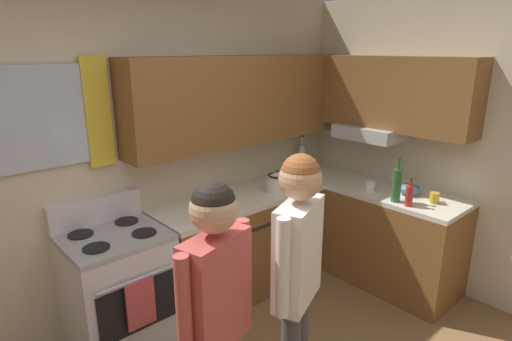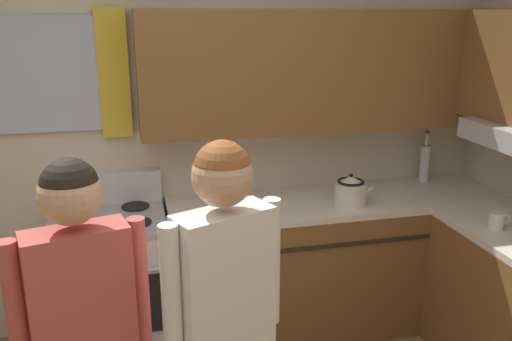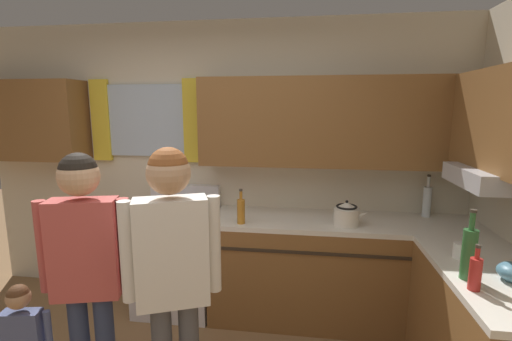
% 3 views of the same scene
% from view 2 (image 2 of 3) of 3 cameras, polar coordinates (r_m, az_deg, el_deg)
% --- Properties ---
extents(back_wall_unit, '(4.60, 0.42, 2.60)m').
position_cam_2_polar(back_wall_unit, '(3.40, -10.39, 6.20)').
color(back_wall_unit, beige).
rests_on(back_wall_unit, ground).
extents(kitchen_counter_run, '(2.21, 1.77, 0.90)m').
position_cam_2_polar(kitchen_counter_run, '(3.56, 14.55, -10.98)').
color(kitchen_counter_run, brown).
rests_on(kitchen_counter_run, ground).
extents(stove_oven, '(0.67, 0.67, 1.10)m').
position_cam_2_polar(stove_oven, '(3.46, -15.04, -11.50)').
color(stove_oven, silver).
rests_on(stove_oven, ground).
extents(bottle_tall_clear, '(0.07, 0.07, 0.37)m').
position_cam_2_polar(bottle_tall_clear, '(3.97, 17.54, 0.85)').
color(bottle_tall_clear, silver).
rests_on(bottle_tall_clear, kitchen_counter_run).
extents(bottle_oil_amber, '(0.06, 0.06, 0.29)m').
position_cam_2_polar(bottle_oil_amber, '(3.08, -3.97, -3.53)').
color(bottle_oil_amber, '#B27223').
rests_on(bottle_oil_amber, kitchen_counter_run).
extents(mug_ceramic_white, '(0.13, 0.08, 0.09)m').
position_cam_2_polar(mug_ceramic_white, '(3.27, 24.29, -4.90)').
color(mug_ceramic_white, white).
rests_on(mug_ceramic_white, kitchen_counter_run).
extents(stovetop_kettle, '(0.27, 0.20, 0.21)m').
position_cam_2_polar(stovetop_kettle, '(3.38, 10.04, -2.13)').
color(stovetop_kettle, silver).
rests_on(stovetop_kettle, kitchen_counter_run).
extents(adult_holding_child, '(0.48, 0.24, 1.60)m').
position_cam_2_polar(adult_holding_child, '(2.10, -17.95, -14.48)').
color(adult_holding_child, '#2D3856').
rests_on(adult_holding_child, ground).
extents(adult_in_plaid, '(0.48, 0.29, 1.64)m').
position_cam_2_polar(adult_in_plaid, '(2.07, -3.35, -13.34)').
color(adult_in_plaid, '#4C4C51').
rests_on(adult_in_plaid, ground).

